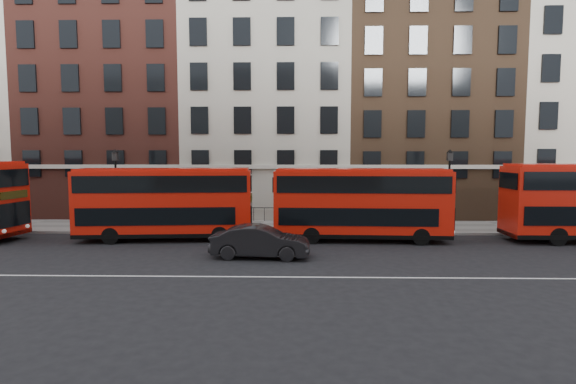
{
  "coord_description": "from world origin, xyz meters",
  "views": [
    {
      "loc": [
        2.51,
        -20.57,
        5.25
      ],
      "look_at": [
        1.94,
        5.0,
        3.0
      ],
      "focal_mm": 28.0,
      "sensor_mm": 36.0,
      "label": 1
    }
  ],
  "objects": [
    {
      "name": "ground",
      "position": [
        0.0,
        0.0,
        0.0
      ],
      "size": [
        120.0,
        120.0,
        0.0
      ],
      "primitive_type": "plane",
      "color": "black",
      "rests_on": "ground"
    },
    {
      "name": "pavement",
      "position": [
        0.0,
        10.5,
        0.07
      ],
      "size": [
        80.0,
        5.0,
        0.15
      ],
      "primitive_type": "cube",
      "color": "slate",
      "rests_on": "ground"
    },
    {
      "name": "kerb",
      "position": [
        0.0,
        8.0,
        0.08
      ],
      "size": [
        80.0,
        0.3,
        0.16
      ],
      "primitive_type": "cube",
      "color": "gray",
      "rests_on": "ground"
    },
    {
      "name": "road_centre_line",
      "position": [
        0.0,
        -2.0,
        0.01
      ],
      "size": [
        70.0,
        0.12,
        0.01
      ],
      "primitive_type": "cube",
      "color": "white",
      "rests_on": "ground"
    },
    {
      "name": "building_terrace",
      "position": [
        -0.31,
        17.88,
        10.24
      ],
      "size": [
        64.0,
        11.95,
        22.0
      ],
      "color": "beige",
      "rests_on": "ground"
    },
    {
      "name": "bus_b",
      "position": [
        -5.45,
        5.92,
        2.32
      ],
      "size": [
        10.44,
        3.33,
        4.32
      ],
      "rotation": [
        0.0,
        0.0,
        0.08
      ],
      "color": "red",
      "rests_on": "ground"
    },
    {
      "name": "bus_c",
      "position": [
        6.22,
        5.92,
        2.31
      ],
      "size": [
        10.35,
        2.89,
        4.31
      ],
      "rotation": [
        0.0,
        0.0,
        -0.04
      ],
      "color": "red",
      "rests_on": "ground"
    },
    {
      "name": "car_front",
      "position": [
        0.64,
        1.51,
        0.81
      ],
      "size": [
        5.03,
        2.06,
        1.62
      ],
      "primitive_type": "imported",
      "rotation": [
        0.0,
        0.0,
        1.5
      ],
      "color": "black",
      "rests_on": "ground"
    },
    {
      "name": "lamp_post_left",
      "position": [
        -9.6,
        8.97,
        3.08
      ],
      "size": [
        0.44,
        0.44,
        5.33
      ],
      "color": "black",
      "rests_on": "pavement"
    },
    {
      "name": "lamp_post_right",
      "position": [
        12.35,
        8.76,
        3.08
      ],
      "size": [
        0.44,
        0.44,
        5.33
      ],
      "color": "black",
      "rests_on": "pavement"
    },
    {
      "name": "iron_railings",
      "position": [
        0.0,
        12.7,
        0.65
      ],
      "size": [
        6.6,
        0.06,
        1.0
      ],
      "primitive_type": null,
      "color": "black",
      "rests_on": "pavement"
    }
  ]
}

